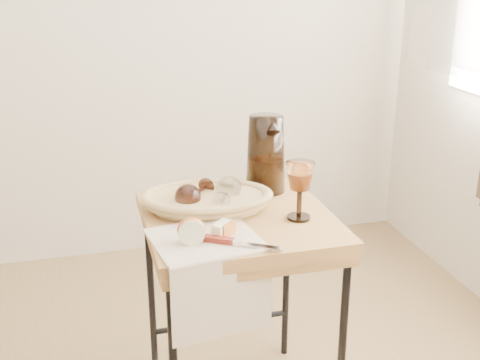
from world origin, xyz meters
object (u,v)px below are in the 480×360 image
object	(u,v)px
tea_towel	(205,239)
table_knife	(240,242)
apple_half	(191,230)
bread_basket	(207,201)
wine_goblet	(300,191)
side_table	(238,317)
goblet_lying_a	(196,192)
goblet_lying_b	(226,194)
pitcher	(266,154)

from	to	relation	value
tea_towel	table_knife	bearing A→B (deg)	-47.30
apple_half	bread_basket	bearing A→B (deg)	75.78
apple_half	table_knife	distance (m)	0.14
bread_basket	wine_goblet	size ratio (longest dim) A/B	2.00
side_table	wine_goblet	xyz separation A→B (m)	(0.17, -0.07, 0.45)
goblet_lying_a	apple_half	xyz separation A→B (m)	(-0.06, -0.25, -0.01)
goblet_lying_a	bread_basket	bearing A→B (deg)	107.34
goblet_lying_a	wine_goblet	world-z (taller)	wine_goblet
goblet_lying_a	wine_goblet	distance (m)	0.33
goblet_lying_b	apple_half	world-z (taller)	goblet_lying_b
tea_towel	wine_goblet	distance (m)	0.32
goblet_lying_a	table_knife	world-z (taller)	goblet_lying_a
bread_basket	apple_half	bearing A→B (deg)	-103.18
side_table	table_knife	world-z (taller)	table_knife
pitcher	wine_goblet	bearing A→B (deg)	-75.92
bread_basket	goblet_lying_a	xyz separation A→B (m)	(-0.03, 0.02, 0.03)
bread_basket	apple_half	size ratio (longest dim) A/B	4.61
pitcher	wine_goblet	size ratio (longest dim) A/B	1.65
goblet_lying_a	apple_half	distance (m)	0.26
tea_towel	apple_half	world-z (taller)	apple_half
tea_towel	bread_basket	size ratio (longest dim) A/B	0.79
table_knife	side_table	bearing A→B (deg)	107.91
goblet_lying_a	wine_goblet	size ratio (longest dim) A/B	0.73
goblet_lying_a	table_knife	xyz separation A→B (m)	(0.06, -0.30, -0.04)
tea_towel	goblet_lying_b	size ratio (longest dim) A/B	2.14
tea_towel	table_knife	size ratio (longest dim) A/B	1.33
table_knife	wine_goblet	bearing A→B (deg)	64.32
wine_goblet	table_knife	distance (m)	0.27
wine_goblet	pitcher	bearing A→B (deg)	96.11
tea_towel	apple_half	bearing A→B (deg)	-169.74
goblet_lying_a	table_knife	size ratio (longest dim) A/B	0.61
pitcher	wine_goblet	world-z (taller)	pitcher
wine_goblet	apple_half	bearing A→B (deg)	-165.37
side_table	wine_goblet	bearing A→B (deg)	-23.59
tea_towel	goblet_lying_b	world-z (taller)	goblet_lying_b
wine_goblet	table_knife	xyz separation A→B (m)	(-0.22, -0.14, -0.08)
tea_towel	table_knife	distance (m)	0.11
side_table	pitcher	world-z (taller)	pitcher
tea_towel	goblet_lying_a	world-z (taller)	goblet_lying_a
bread_basket	wine_goblet	xyz separation A→B (m)	(0.25, -0.14, 0.06)
goblet_lying_a	table_knife	bearing A→B (deg)	55.30
bread_basket	goblet_lying_a	world-z (taller)	goblet_lying_a
goblet_lying_b	apple_half	distance (m)	0.26
goblet_lying_a	pitcher	bearing A→B (deg)	154.62
side_table	wine_goblet	world-z (taller)	wine_goblet
side_table	table_knife	size ratio (longest dim) A/B	3.33
pitcher	table_knife	size ratio (longest dim) A/B	1.38
tea_towel	wine_goblet	world-z (taller)	wine_goblet
bread_basket	apple_half	world-z (taller)	apple_half
tea_towel	side_table	bearing A→B (deg)	39.76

